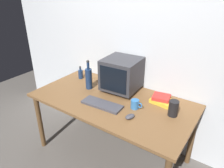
% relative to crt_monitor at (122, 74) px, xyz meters
% --- Properties ---
extents(ground_plane, '(6.00, 6.00, 0.00)m').
position_rel_crt_monitor_xyz_m(ground_plane, '(0.04, -0.24, -0.94)').
color(ground_plane, '#56514C').
extents(back_wall, '(4.00, 0.08, 2.50)m').
position_rel_crt_monitor_xyz_m(back_wall, '(0.04, 0.26, 0.31)').
color(back_wall, silver).
rests_on(back_wall, ground).
extents(desk, '(1.69, 0.88, 0.75)m').
position_rel_crt_monitor_xyz_m(desk, '(0.04, -0.24, -0.27)').
color(desk, brown).
rests_on(desk, ground).
extents(crt_monitor, '(0.41, 0.41, 0.37)m').
position_rel_crt_monitor_xyz_m(crt_monitor, '(0.00, 0.00, 0.00)').
color(crt_monitor, '#333338').
rests_on(crt_monitor, desk).
extents(keyboard, '(0.43, 0.18, 0.02)m').
position_rel_crt_monitor_xyz_m(keyboard, '(0.02, -0.40, -0.18)').
color(keyboard, '#3F3F47').
rests_on(keyboard, desk).
extents(computer_mouse, '(0.09, 0.11, 0.04)m').
position_rel_crt_monitor_xyz_m(computer_mouse, '(0.36, -0.43, -0.17)').
color(computer_mouse, '#3F3F47').
rests_on(computer_mouse, desk).
extents(bottle_tall, '(0.08, 0.08, 0.34)m').
position_rel_crt_monitor_xyz_m(bottle_tall, '(-0.33, -0.18, -0.06)').
color(bottle_tall, navy).
rests_on(bottle_tall, desk).
extents(bottle_short, '(0.06, 0.06, 0.16)m').
position_rel_crt_monitor_xyz_m(bottle_short, '(-0.60, -0.03, -0.13)').
color(bottle_short, navy).
rests_on(bottle_short, desk).
extents(book_stack, '(0.23, 0.19, 0.07)m').
position_rel_crt_monitor_xyz_m(book_stack, '(0.49, -0.00, -0.16)').
color(book_stack, gold).
rests_on(book_stack, desk).
extents(mug, '(0.12, 0.08, 0.09)m').
position_rel_crt_monitor_xyz_m(mug, '(0.32, -0.25, -0.15)').
color(mug, '#3370B2').
rests_on(mug, desk).
extents(metal_canister, '(0.09, 0.09, 0.15)m').
position_rel_crt_monitor_xyz_m(metal_canister, '(0.66, -0.16, -0.12)').
color(metal_canister, black).
rests_on(metal_canister, desk).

